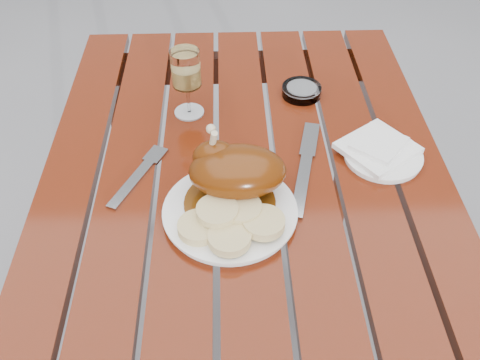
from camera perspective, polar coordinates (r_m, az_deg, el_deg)
name	(u,v)px	position (r m, az deg, el deg)	size (l,w,h in m)	color
table	(245,297)	(1.31, 0.56, -12.41)	(0.80, 1.20, 0.75)	maroon
dinner_plate	(230,212)	(0.96, -1.07, -3.45)	(0.24, 0.24, 0.02)	white
roast_duck	(234,171)	(0.96, -0.67, 0.97)	(0.19, 0.17, 0.13)	#572C09
bread_dumplings	(230,221)	(0.92, -1.07, -4.43)	(0.18, 0.13, 0.03)	#CCB97C
wine_glass	(187,83)	(1.16, -5.67, 10.21)	(0.07, 0.07, 0.15)	tan
side_plate	(383,156)	(1.11, 14.97, 2.53)	(0.16, 0.16, 0.01)	white
napkin	(378,148)	(1.11, 14.47, 3.34)	(0.13, 0.12, 0.01)	white
ashtray	(301,91)	(1.26, 6.58, 9.43)	(0.09, 0.09, 0.02)	#B2B7BC
fork	(135,179)	(1.05, -11.09, 0.13)	(0.02, 0.17, 0.01)	gray
knife	(304,174)	(1.05, 6.83, 0.66)	(0.02, 0.24, 0.01)	gray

